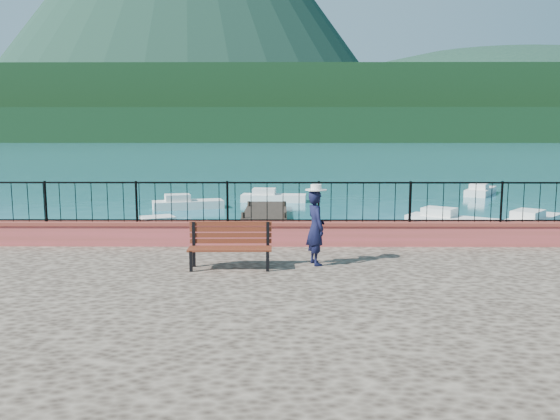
{
  "coord_description": "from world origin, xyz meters",
  "views": [
    {
      "loc": [
        -1.15,
        -9.34,
        3.86
      ],
      "look_at": [
        -1.22,
        2.0,
        2.3
      ],
      "focal_mm": 35.0,
      "sensor_mm": 36.0,
      "label": 1
    }
  ],
  "objects_px": {
    "park_bench": "(230,255)",
    "person": "(316,228)",
    "boat_2": "(533,217)",
    "boat_3": "(188,201)",
    "boat_5": "(481,189)",
    "boat_1": "(452,217)",
    "boat_0": "(171,225)",
    "boat_4": "(274,195)"
  },
  "relations": [
    {
      "from": "park_bench",
      "to": "person",
      "type": "xyz_separation_m",
      "value": [
        1.73,
        0.37,
        0.49
      ]
    },
    {
      "from": "person",
      "to": "boat_2",
      "type": "xyz_separation_m",
      "value": [
        9.92,
        11.88,
        -1.57
      ]
    },
    {
      "from": "boat_3",
      "to": "boat_5",
      "type": "distance_m",
      "value": 19.32
    },
    {
      "from": "person",
      "to": "boat_2",
      "type": "distance_m",
      "value": 15.55
    },
    {
      "from": "boat_2",
      "to": "person",
      "type": "bearing_deg",
      "value": -178.31
    },
    {
      "from": "person",
      "to": "boat_5",
      "type": "height_order",
      "value": "person"
    },
    {
      "from": "boat_2",
      "to": "boat_5",
      "type": "relative_size",
      "value": 0.99
    },
    {
      "from": "boat_1",
      "to": "boat_5",
      "type": "height_order",
      "value": "same"
    },
    {
      "from": "park_bench",
      "to": "boat_1",
      "type": "xyz_separation_m",
      "value": [
        8.22,
        12.22,
        -1.08
      ]
    },
    {
      "from": "person",
      "to": "boat_0",
      "type": "distance_m",
      "value": 11.13
    },
    {
      "from": "park_bench",
      "to": "boat_3",
      "type": "relative_size",
      "value": 0.46
    },
    {
      "from": "boat_4",
      "to": "park_bench",
      "type": "bearing_deg",
      "value": -86.86
    },
    {
      "from": "boat_0",
      "to": "boat_3",
      "type": "distance_m",
      "value": 7.86
    },
    {
      "from": "boat_1",
      "to": "boat_3",
      "type": "height_order",
      "value": "same"
    },
    {
      "from": "park_bench",
      "to": "boat_2",
      "type": "distance_m",
      "value": 16.93
    },
    {
      "from": "boat_0",
      "to": "boat_4",
      "type": "relative_size",
      "value": 0.91
    },
    {
      "from": "park_bench",
      "to": "boat_1",
      "type": "height_order",
      "value": "park_bench"
    },
    {
      "from": "boat_4",
      "to": "boat_3",
      "type": "bearing_deg",
      "value": -141.04
    },
    {
      "from": "park_bench",
      "to": "boat_4",
      "type": "height_order",
      "value": "park_bench"
    },
    {
      "from": "boat_2",
      "to": "boat_3",
      "type": "height_order",
      "value": "same"
    },
    {
      "from": "boat_0",
      "to": "boat_2",
      "type": "distance_m",
      "value": 15.09
    },
    {
      "from": "park_bench",
      "to": "boat_2",
      "type": "bearing_deg",
      "value": 45.5
    },
    {
      "from": "park_bench",
      "to": "boat_4",
      "type": "xyz_separation_m",
      "value": [
        0.49,
        21.08,
        -1.08
      ]
    },
    {
      "from": "park_bench",
      "to": "boat_4",
      "type": "relative_size",
      "value": 0.45
    },
    {
      "from": "boat_3",
      "to": "boat_4",
      "type": "distance_m",
      "value": 5.45
    },
    {
      "from": "person",
      "to": "boat_5",
      "type": "bearing_deg",
      "value": -43.33
    },
    {
      "from": "park_bench",
      "to": "boat_4",
      "type": "bearing_deg",
      "value": 87.73
    },
    {
      "from": "person",
      "to": "boat_1",
      "type": "distance_m",
      "value": 13.6
    },
    {
      "from": "boat_0",
      "to": "boat_5",
      "type": "distance_m",
      "value": 22.78
    },
    {
      "from": "boat_4",
      "to": "person",
      "type": "bearing_deg",
      "value": -82.11
    },
    {
      "from": "boat_4",
      "to": "boat_1",
      "type": "bearing_deg",
      "value": -44.45
    },
    {
      "from": "person",
      "to": "boat_0",
      "type": "height_order",
      "value": "person"
    },
    {
      "from": "boat_0",
      "to": "boat_4",
      "type": "distance_m",
      "value": 11.55
    },
    {
      "from": "boat_4",
      "to": "boat_5",
      "type": "relative_size",
      "value": 0.88
    },
    {
      "from": "boat_0",
      "to": "boat_2",
      "type": "bearing_deg",
      "value": -19.27
    },
    {
      "from": "boat_1",
      "to": "boat_3",
      "type": "bearing_deg",
      "value": -169.71
    },
    {
      "from": "boat_5",
      "to": "boat_2",
      "type": "bearing_deg",
      "value": -160.86
    },
    {
      "from": "boat_3",
      "to": "boat_5",
      "type": "relative_size",
      "value": 0.86
    },
    {
      "from": "boat_2",
      "to": "park_bench",
      "type": "bearing_deg",
      "value": 177.98
    },
    {
      "from": "person",
      "to": "boat_1",
      "type": "height_order",
      "value": "person"
    },
    {
      "from": "boat_1",
      "to": "boat_0",
      "type": "bearing_deg",
      "value": -134.32
    },
    {
      "from": "park_bench",
      "to": "boat_0",
      "type": "bearing_deg",
      "value": 107.06
    }
  ]
}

